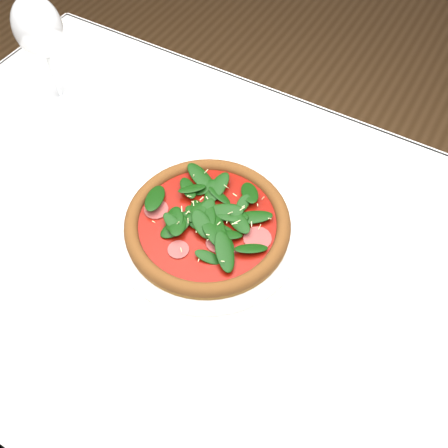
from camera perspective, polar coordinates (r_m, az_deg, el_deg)
The scene contains 5 objects.
ground at distance 1.51m, azimuth -2.58°, elevation -17.38°, with size 6.00×6.00×0.00m, color brown.
dining_table at distance 0.92m, azimuth -4.07°, elevation -4.65°, with size 1.21×0.81×0.75m.
plate at distance 0.83m, azimuth -1.88°, elevation -0.44°, with size 0.32×0.32×0.01m.
pizza at distance 0.82m, azimuth -1.91°, elevation 0.29°, with size 0.30×0.30×0.04m.
wine_glass at distance 1.03m, azimuth -20.44°, elevation 20.10°, with size 0.09×0.09×0.22m.
Camera 1 is at (0.29, -0.37, 1.44)m, focal length 40.00 mm.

